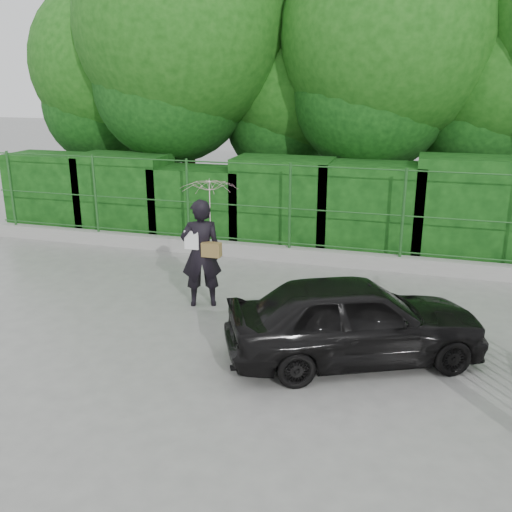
# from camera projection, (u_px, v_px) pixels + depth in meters

# --- Properties ---
(ground) EXTENTS (80.00, 80.00, 0.00)m
(ground) POSITION_uv_depth(u_px,v_px,m) (191.00, 351.00, 8.24)
(ground) COLOR gray
(kerb) EXTENTS (14.00, 0.25, 0.30)m
(kerb) POSITION_uv_depth(u_px,v_px,m) (271.00, 253.00, 12.31)
(kerb) COLOR #9E9E99
(kerb) RESTS_ON ground
(fence) EXTENTS (14.13, 0.06, 1.80)m
(fence) POSITION_uv_depth(u_px,v_px,m) (282.00, 206.00, 11.93)
(fence) COLOR #1F511F
(fence) RESTS_ON kerb
(hedge) EXTENTS (14.20, 1.20, 2.23)m
(hedge) POSITION_uv_depth(u_px,v_px,m) (289.00, 205.00, 12.93)
(hedge) COLOR black
(hedge) RESTS_ON ground
(trees) EXTENTS (17.10, 6.15, 8.08)m
(trees) POSITION_uv_depth(u_px,v_px,m) (353.00, 40.00, 13.61)
(trees) COLOR black
(trees) RESTS_ON ground
(woman) EXTENTS (1.02, 0.97, 2.21)m
(woman) POSITION_uv_depth(u_px,v_px,m) (206.00, 225.00, 9.49)
(woman) COLOR black
(woman) RESTS_ON ground
(car) EXTENTS (3.82, 2.79, 1.21)m
(car) POSITION_uv_depth(u_px,v_px,m) (355.00, 319.00, 7.83)
(car) COLOR black
(car) RESTS_ON ground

